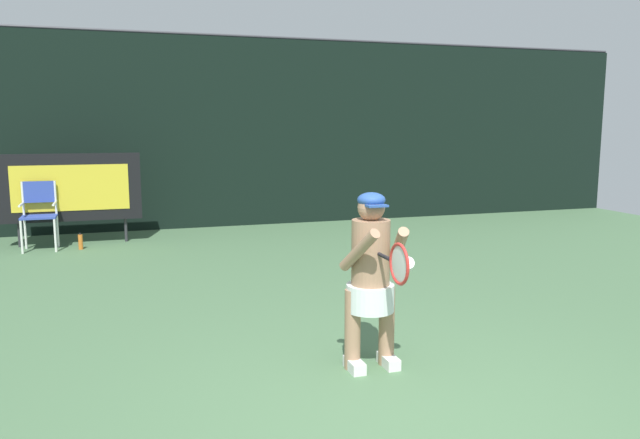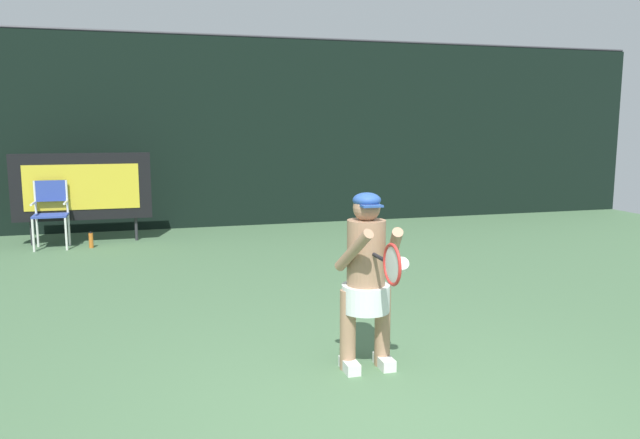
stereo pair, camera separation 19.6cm
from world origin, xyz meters
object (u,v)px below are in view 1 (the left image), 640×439
scoreboard (71,188)px  tennis_player (371,274)px  umpire_chair (39,211)px  tennis_racket (398,263)px  water_bottle (81,242)px

scoreboard → tennis_player: 6.93m
umpire_chair → tennis_racket: (3.16, -6.56, 0.36)m
umpire_chair → water_bottle: umpire_chair is taller
scoreboard → water_bottle: size_ratio=8.30×
water_bottle → scoreboard: bearing=104.3°
umpire_chair → tennis_racket: bearing=-64.3°
scoreboard → water_bottle: bearing=-75.7°
tennis_racket → water_bottle: bearing=130.0°
water_bottle → tennis_player: 6.46m
umpire_chair → tennis_racket: 7.29m
water_bottle → tennis_racket: (2.56, -6.38, 0.85)m
water_bottle → tennis_racket: bearing=-68.1°
water_bottle → tennis_player: tennis_player is taller
tennis_player → tennis_racket: (0.01, -0.49, 0.20)m
water_bottle → tennis_racket: size_ratio=0.44×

